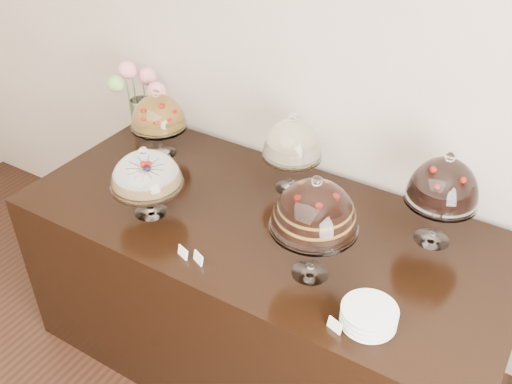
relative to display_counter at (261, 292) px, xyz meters
The scene contains 12 objects.
wall_back 1.22m from the display_counter, 117.50° to the left, with size 5.00×0.04×3.00m, color #C1AF9B.
display_counter is the anchor object (origin of this frame).
cake_stand_sugar_sponge 0.83m from the display_counter, 155.13° to the right, with size 0.32×0.32×0.34m.
cake_stand_choco_layer 0.86m from the display_counter, 29.63° to the right, with size 0.33×0.33×0.46m.
cake_stand_cheesecake 0.76m from the display_counter, 92.68° to the left, with size 0.28×0.28×0.40m.
cake_stand_dark_choco 1.03m from the display_counter, 20.92° to the left, with size 0.30×0.30×0.43m.
cake_stand_fruit_tart 1.03m from the display_counter, 163.76° to the left, with size 0.29×0.29×0.36m.
flower_vase 1.23m from the display_counter, 160.62° to the left, with size 0.29×0.31×0.40m.
plate_stack 0.86m from the display_counter, 26.68° to the right, with size 0.20×0.20×0.07m.
price_card_left 0.62m from the display_counter, 111.28° to the right, with size 0.06×0.01×0.04m, color white.
price_card_right 0.83m from the display_counter, 36.82° to the right, with size 0.06×0.01×0.04m, color white.
price_card_extra 0.61m from the display_counter, 101.10° to the right, with size 0.06×0.01×0.04m, color white.
Camera 1 is at (1.31, 0.73, 2.46)m, focal length 40.00 mm.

